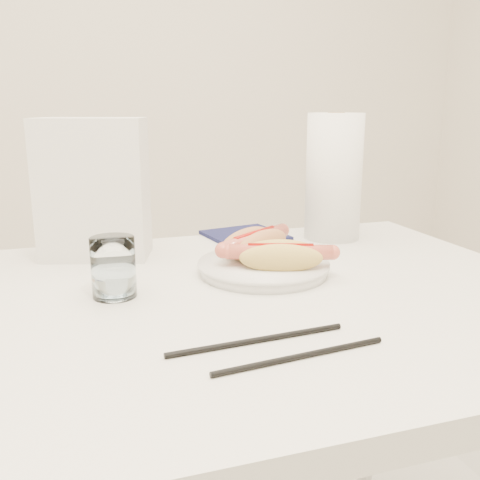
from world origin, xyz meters
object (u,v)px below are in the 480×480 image
object	(u,v)px
hotdog_left	(255,244)
hotdog_right	(281,256)
napkin_box	(94,189)
paper_towel_roll	(334,177)
water_glass	(113,267)
table	(199,333)
plate	(263,269)

from	to	relation	value
hotdog_left	hotdog_right	size ratio (longest dim) A/B	0.97
hotdog_left	napkin_box	xyz separation A→B (m)	(-0.27, 0.16, 0.09)
hotdog_left	hotdog_right	xyz separation A→B (m)	(0.02, -0.09, -0.00)
hotdog_left	paper_towel_roll	xyz separation A→B (m)	(0.24, 0.15, 0.09)
water_glass	paper_towel_roll	distance (m)	0.56
table	plate	distance (m)	0.18
napkin_box	paper_towel_roll	xyz separation A→B (m)	(0.51, -0.00, 0.00)
napkin_box	table	bearing A→B (deg)	-48.68
hotdog_left	table	bearing A→B (deg)	-171.89
hotdog_left	plate	bearing A→B (deg)	-125.84
paper_towel_roll	napkin_box	bearing A→B (deg)	179.59
water_glass	napkin_box	bearing A→B (deg)	92.55
table	hotdog_right	world-z (taller)	hotdog_right
hotdog_right	napkin_box	xyz separation A→B (m)	(-0.29, 0.25, 0.09)
table	hotdog_right	distance (m)	0.19
hotdog_left	hotdog_right	world-z (taller)	hotdog_left
hotdog_right	water_glass	bearing A→B (deg)	-161.14
plate	napkin_box	distance (m)	0.36
plate	water_glass	xyz separation A→B (m)	(-0.26, -0.04, 0.04)
napkin_box	hotdog_right	bearing A→B (deg)	-23.87
hotdog_right	water_glass	distance (m)	0.28
hotdog_left	paper_towel_roll	world-z (taller)	paper_towel_roll
hotdog_left	water_glass	world-z (taller)	water_glass
plate	hotdog_right	xyz separation A→B (m)	(0.02, -0.04, 0.03)
hotdog_left	water_glass	size ratio (longest dim) A/B	1.79
table	paper_towel_roll	size ratio (longest dim) A/B	4.38
hotdog_right	water_glass	world-z (taller)	water_glass
paper_towel_roll	table	bearing A→B (deg)	-142.79
hotdog_left	paper_towel_roll	bearing A→B (deg)	-2.22
water_glass	hotdog_right	bearing A→B (deg)	-0.29
napkin_box	paper_towel_roll	bearing A→B (deg)	16.29
napkin_box	hotdog_left	bearing A→B (deg)	-13.54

